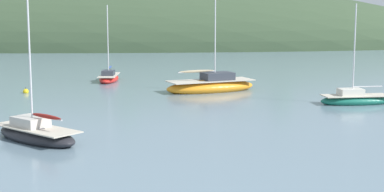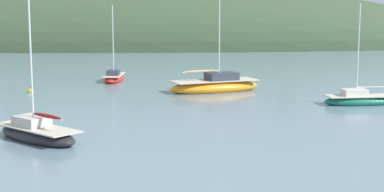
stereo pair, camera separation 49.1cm
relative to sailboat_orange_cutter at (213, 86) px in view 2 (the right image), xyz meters
The scene contains 6 objects.
far_shoreline_hill 65.19m from the sailboat_orange_cutter, 114.20° to the left, with size 150.00×36.00×28.16m.
sailboat_orange_cutter is the anchor object (origin of this frame).
sailboat_grey_yawl 11.48m from the sailboat_orange_cutter, 33.81° to the right, with size 5.17×2.30×6.97m.
sailboat_white_near 19.75m from the sailboat_orange_cutter, 118.72° to the right, with size 5.40×4.99×7.64m.
sailboat_cream_ketch 11.20m from the sailboat_orange_cutter, 142.74° to the left, with size 1.70×4.79×7.00m.
mooring_buoy_channel 14.42m from the sailboat_orange_cutter, behind, with size 0.44×0.44×0.54m.
Camera 2 is at (-0.13, -14.44, 6.31)m, focal length 53.87 mm.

